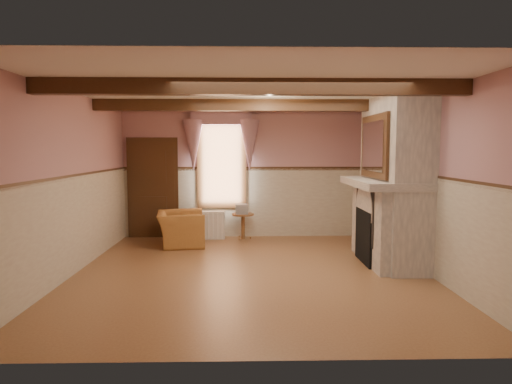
{
  "coord_description": "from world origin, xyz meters",
  "views": [
    {
      "loc": [
        -0.08,
        -6.99,
        1.93
      ],
      "look_at": [
        0.1,
        0.8,
        1.19
      ],
      "focal_mm": 32.0,
      "sensor_mm": 36.0,
      "label": 1
    }
  ],
  "objects_px": {
    "armchair": "(181,229)",
    "radiator": "(208,225)",
    "bowl": "(385,177)",
    "mantel_clock": "(371,171)",
    "oil_lamp": "(378,170)",
    "side_table": "(243,226)"
  },
  "relations": [
    {
      "from": "armchair",
      "to": "mantel_clock",
      "type": "bearing_deg",
      "value": -108.9
    },
    {
      "from": "radiator",
      "to": "mantel_clock",
      "type": "bearing_deg",
      "value": -21.51
    },
    {
      "from": "bowl",
      "to": "oil_lamp",
      "type": "distance_m",
      "value": 0.46
    },
    {
      "from": "radiator",
      "to": "bowl",
      "type": "distance_m",
      "value": 3.98
    },
    {
      "from": "radiator",
      "to": "mantel_clock",
      "type": "relative_size",
      "value": 2.92
    },
    {
      "from": "mantel_clock",
      "to": "radiator",
      "type": "bearing_deg",
      "value": 157.5
    },
    {
      "from": "armchair",
      "to": "oil_lamp",
      "type": "bearing_deg",
      "value": -115.3
    },
    {
      "from": "side_table",
      "to": "oil_lamp",
      "type": "distance_m",
      "value": 3.21
    },
    {
      "from": "side_table",
      "to": "radiator",
      "type": "relative_size",
      "value": 0.79
    },
    {
      "from": "side_table",
      "to": "radiator",
      "type": "bearing_deg",
      "value": 180.0
    },
    {
      "from": "side_table",
      "to": "bowl",
      "type": "xyz_separation_m",
      "value": [
        2.38,
        -2.17,
        1.19
      ]
    },
    {
      "from": "radiator",
      "to": "bowl",
      "type": "xyz_separation_m",
      "value": [
        3.13,
        -2.17,
        1.16
      ]
    },
    {
      "from": "armchair",
      "to": "radiator",
      "type": "relative_size",
      "value": 1.49
    },
    {
      "from": "radiator",
      "to": "bowl",
      "type": "relative_size",
      "value": 2.02
    },
    {
      "from": "radiator",
      "to": "armchair",
      "type": "bearing_deg",
      "value": -127.37
    },
    {
      "from": "oil_lamp",
      "to": "bowl",
      "type": "bearing_deg",
      "value": -90.0
    },
    {
      "from": "bowl",
      "to": "mantel_clock",
      "type": "relative_size",
      "value": 1.44
    },
    {
      "from": "side_table",
      "to": "bowl",
      "type": "relative_size",
      "value": 1.59
    },
    {
      "from": "oil_lamp",
      "to": "mantel_clock",
      "type": "bearing_deg",
      "value": 90.0
    },
    {
      "from": "armchair",
      "to": "oil_lamp",
      "type": "xyz_separation_m",
      "value": [
        3.63,
        -1.09,
        1.22
      ]
    },
    {
      "from": "mantel_clock",
      "to": "bowl",
      "type": "bearing_deg",
      "value": -90.0
    },
    {
      "from": "radiator",
      "to": "mantel_clock",
      "type": "distance_m",
      "value": 3.6
    }
  ]
}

